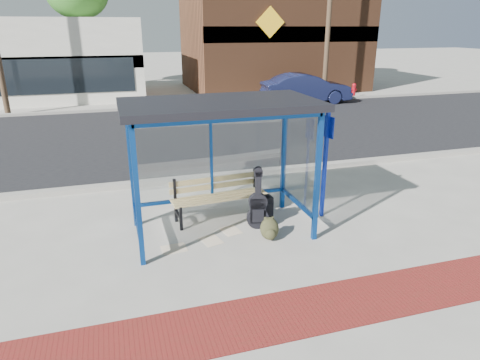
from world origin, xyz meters
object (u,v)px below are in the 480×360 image
object	(u,v)px
bench	(218,194)
fire_hydrant	(354,90)
parked_car	(306,88)
guitar_bag	(258,208)
suitcase	(263,210)
backpack	(270,229)

from	to	relation	value
bench	fire_hydrant	size ratio (longest dim) A/B	2.52
parked_car	fire_hydrant	xyz separation A→B (m)	(3.22, 0.87, -0.31)
guitar_bag	suitcase	bearing A→B (deg)	58.22
bench	fire_hydrant	world-z (taller)	bench
bench	suitcase	xyz separation A→B (m)	(0.77, -0.46, -0.23)
backpack	fire_hydrant	bearing A→B (deg)	65.27
guitar_bag	fire_hydrant	world-z (taller)	guitar_bag
backpack	fire_hydrant	world-z (taller)	fire_hydrant
bench	suitcase	bearing A→B (deg)	-35.67
bench	fire_hydrant	distance (m)	16.69
guitar_bag	parked_car	distance (m)	14.36
guitar_bag	parked_car	world-z (taller)	parked_car
suitcase	backpack	bearing A→B (deg)	-102.53
suitcase	fire_hydrant	size ratio (longest dim) A/B	0.77
guitar_bag	suitcase	world-z (taller)	guitar_bag
guitar_bag	fire_hydrant	size ratio (longest dim) A/B	1.51
suitcase	backpack	world-z (taller)	suitcase
bench	fire_hydrant	xyz separation A→B (m)	(10.69, 12.82, -0.09)
backpack	suitcase	bearing A→B (deg)	90.26
bench	backpack	distance (m)	1.35
bench	suitcase	world-z (taller)	bench
bench	backpack	bearing A→B (deg)	-65.54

